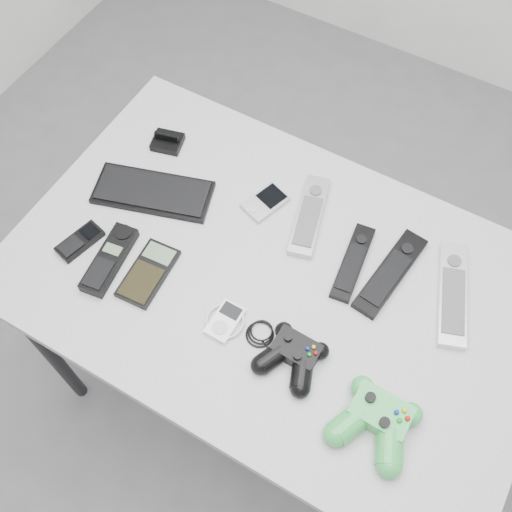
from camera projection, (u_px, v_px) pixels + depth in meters
The scene contains 15 objects.
floor at pixel (281, 404), 1.97m from camera, with size 3.50×3.50×0.00m, color slate.
desk at pixel (275, 291), 1.38m from camera, with size 1.17×0.75×0.78m.
pda_keyboard at pixel (153, 192), 1.42m from camera, with size 0.28×0.12×0.02m, color black.
dock_bracket at pixel (167, 139), 1.49m from camera, with size 0.07×0.06×0.04m, color black.
pda at pixel (265, 202), 1.41m from camera, with size 0.07×0.10×0.02m, color #A3A2A9.
remote_silver_a at pixel (309, 215), 1.38m from camera, with size 0.05×0.22×0.02m, color #A3A2A9.
remote_black_a at pixel (353, 262), 1.32m from camera, with size 0.05×0.20×0.02m, color black.
remote_black_b at pixel (391, 273), 1.31m from camera, with size 0.06×0.23×0.02m, color black.
remote_silver_b at pixel (452, 293), 1.28m from camera, with size 0.06×0.25×0.03m, color silver.
mobile_phone at pixel (80, 241), 1.35m from camera, with size 0.05×0.11×0.02m, color black.
cordless_handset at pixel (109, 259), 1.32m from camera, with size 0.06×0.18×0.03m, color black.
calculator at pixel (148, 273), 1.31m from camera, with size 0.08×0.16×0.02m, color black.
mp3_player at pixel (225, 321), 1.26m from camera, with size 0.08×0.09×0.02m, color silver.
controller_black at pixel (293, 355), 1.20m from camera, with size 0.22×0.14×0.04m, color black, non-canonical shape.
controller_green at pixel (377, 420), 1.13m from camera, with size 0.16×0.17×0.05m, color #268B2B, non-canonical shape.
Camera 1 is at (0.20, -0.52, 1.95)m, focal length 42.00 mm.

